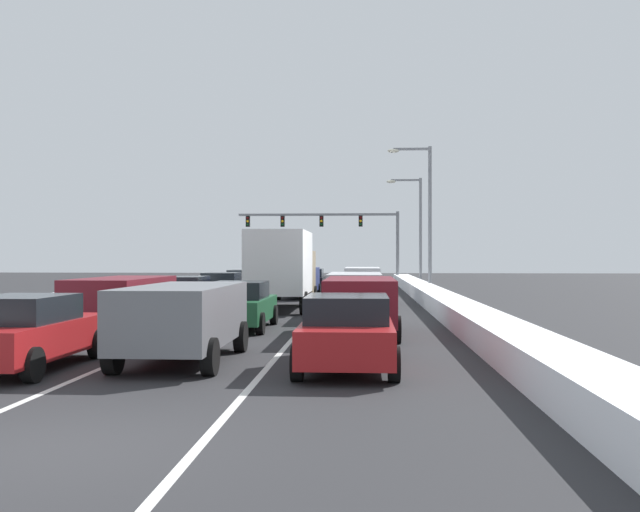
{
  "coord_description": "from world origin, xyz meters",
  "views": [
    {
      "loc": [
        3.69,
        -8.17,
        2.3
      ],
      "look_at": [
        0.77,
        38.5,
        2.33
      ],
      "focal_mm": 39.54,
      "sensor_mm": 36.0,
      "label": 1
    }
  ],
  "objects_px": {
    "suv_silver_right_lane_third": "(355,291)",
    "street_lamp_right_mid": "(416,222)",
    "suv_maroon_right_lane_second": "(360,301)",
    "suv_maroon_left_lane_second": "(122,300)",
    "suv_navy_center_lane_fourth": "(299,280)",
    "sedan_silver_left_lane_third": "(185,295)",
    "sedan_green_center_lane_second": "(239,305)",
    "sedan_white_left_lane_fifth": "(244,282)",
    "sedan_charcoal_right_lane_fourth": "(360,289)",
    "suv_gray_center_lane_nearest": "(184,316)",
    "box_truck_center_lane_third": "(282,266)",
    "traffic_light_gantry": "(337,227)",
    "sedan_black_center_lane_fifth": "(310,280)",
    "street_lamp_right_near": "(424,207)",
    "sedan_red_left_lane_nearest": "(25,332)",
    "sedan_charcoal_left_lane_fourth": "(222,288)",
    "sedan_red_right_lane_nearest": "(347,331)",
    "suv_white_right_lane_fifth": "(362,279)"
  },
  "relations": [
    {
      "from": "box_truck_center_lane_third",
      "to": "sedan_red_left_lane_nearest",
      "type": "height_order",
      "value": "box_truck_center_lane_third"
    },
    {
      "from": "sedan_charcoal_right_lane_fourth",
      "to": "suv_gray_center_lane_nearest",
      "type": "height_order",
      "value": "suv_gray_center_lane_nearest"
    },
    {
      "from": "sedan_green_center_lane_second",
      "to": "box_truck_center_lane_third",
      "type": "height_order",
      "value": "box_truck_center_lane_third"
    },
    {
      "from": "sedan_white_left_lane_fifth",
      "to": "box_truck_center_lane_third",
      "type": "bearing_deg",
      "value": -72.15
    },
    {
      "from": "suv_gray_center_lane_nearest",
      "to": "sedan_white_left_lane_fifth",
      "type": "height_order",
      "value": "suv_gray_center_lane_nearest"
    },
    {
      "from": "sedan_red_right_lane_nearest",
      "to": "sedan_green_center_lane_second",
      "type": "height_order",
      "value": "same"
    },
    {
      "from": "sedan_red_right_lane_nearest",
      "to": "suv_white_right_lane_fifth",
      "type": "bearing_deg",
      "value": 89.43
    },
    {
      "from": "suv_navy_center_lane_fourth",
      "to": "sedan_silver_left_lane_third",
      "type": "relative_size",
      "value": 1.09
    },
    {
      "from": "street_lamp_right_near",
      "to": "sedan_red_left_lane_nearest",
      "type": "bearing_deg",
      "value": -110.21
    },
    {
      "from": "suv_gray_center_lane_nearest",
      "to": "box_truck_center_lane_third",
      "type": "height_order",
      "value": "box_truck_center_lane_third"
    },
    {
      "from": "sedan_red_left_lane_nearest",
      "to": "sedan_charcoal_left_lane_fourth",
      "type": "bearing_deg",
      "value": 90.18
    },
    {
      "from": "sedan_charcoal_left_lane_fourth",
      "to": "street_lamp_right_mid",
      "type": "height_order",
      "value": "street_lamp_right_mid"
    },
    {
      "from": "sedan_green_center_lane_second",
      "to": "suv_maroon_left_lane_second",
      "type": "distance_m",
      "value": 3.6
    },
    {
      "from": "suv_silver_right_lane_third",
      "to": "sedan_black_center_lane_fifth",
      "type": "xyz_separation_m",
      "value": [
        -3.15,
        19.04,
        -0.25
      ]
    },
    {
      "from": "sedan_red_right_lane_nearest",
      "to": "suv_white_right_lane_fifth",
      "type": "height_order",
      "value": "suv_white_right_lane_fifth"
    },
    {
      "from": "suv_silver_right_lane_third",
      "to": "suv_maroon_left_lane_second",
      "type": "xyz_separation_m",
      "value": [
        -6.86,
        -5.96,
        0.0
      ]
    },
    {
      "from": "suv_maroon_left_lane_second",
      "to": "sedan_charcoal_right_lane_fourth",
      "type": "bearing_deg",
      "value": 61.22
    },
    {
      "from": "suv_gray_center_lane_nearest",
      "to": "suv_silver_right_lane_third",
      "type": "bearing_deg",
      "value": 72.56
    },
    {
      "from": "suv_white_right_lane_fifth",
      "to": "suv_navy_center_lane_fourth",
      "type": "height_order",
      "value": "same"
    },
    {
      "from": "traffic_light_gantry",
      "to": "street_lamp_right_near",
      "type": "distance_m",
      "value": 19.45
    },
    {
      "from": "box_truck_center_lane_third",
      "to": "sedan_white_left_lane_fifth",
      "type": "xyz_separation_m",
      "value": [
        -3.58,
        11.11,
        -1.14
      ]
    },
    {
      "from": "suv_silver_right_lane_third",
      "to": "street_lamp_right_mid",
      "type": "xyz_separation_m",
      "value": [
        4.22,
        26.63,
        3.89
      ]
    },
    {
      "from": "suv_navy_center_lane_fourth",
      "to": "sedan_charcoal_right_lane_fourth",
      "type": "bearing_deg",
      "value": -57.75
    },
    {
      "from": "suv_maroon_right_lane_second",
      "to": "sedan_charcoal_left_lane_fourth",
      "type": "distance_m",
      "value": 15.54
    },
    {
      "from": "suv_silver_right_lane_third",
      "to": "sedan_red_left_lane_nearest",
      "type": "relative_size",
      "value": 1.09
    },
    {
      "from": "sedan_red_left_lane_nearest",
      "to": "box_truck_center_lane_third",
      "type": "bearing_deg",
      "value": 78.13
    },
    {
      "from": "suv_maroon_right_lane_second",
      "to": "suv_maroon_left_lane_second",
      "type": "distance_m",
      "value": 7.09
    },
    {
      "from": "street_lamp_right_near",
      "to": "suv_gray_center_lane_nearest",
      "type": "bearing_deg",
      "value": -105.36
    },
    {
      "from": "sedan_green_center_lane_second",
      "to": "traffic_light_gantry",
      "type": "height_order",
      "value": "traffic_light_gantry"
    },
    {
      "from": "traffic_light_gantry",
      "to": "sedan_black_center_lane_fifth",
      "type": "bearing_deg",
      "value": -94.09
    },
    {
      "from": "sedan_charcoal_left_lane_fourth",
      "to": "sedan_red_left_lane_nearest",
      "type": "bearing_deg",
      "value": -89.82
    },
    {
      "from": "suv_silver_right_lane_third",
      "to": "box_truck_center_lane_third",
      "type": "relative_size",
      "value": 0.68
    },
    {
      "from": "sedan_red_right_lane_nearest",
      "to": "suv_white_right_lane_fifth",
      "type": "xyz_separation_m",
      "value": [
        0.25,
        25.73,
        0.25
      ]
    },
    {
      "from": "sedan_charcoal_right_lane_fourth",
      "to": "box_truck_center_lane_third",
      "type": "height_order",
      "value": "box_truck_center_lane_third"
    },
    {
      "from": "suv_maroon_right_lane_second",
      "to": "sedan_silver_left_lane_third",
      "type": "bearing_deg",
      "value": 134.05
    },
    {
      "from": "sedan_green_center_lane_second",
      "to": "suv_maroon_left_lane_second",
      "type": "xyz_separation_m",
      "value": [
        -3.26,
        -1.5,
        0.25
      ]
    },
    {
      "from": "sedan_green_center_lane_second",
      "to": "sedan_white_left_lane_fifth",
      "type": "height_order",
      "value": "same"
    },
    {
      "from": "sedan_charcoal_right_lane_fourth",
      "to": "suv_maroon_left_lane_second",
      "type": "xyz_separation_m",
      "value": [
        -7.01,
        -12.75,
        0.25
      ]
    },
    {
      "from": "box_truck_center_lane_third",
      "to": "suv_maroon_left_lane_second",
      "type": "distance_m",
      "value": 10.32
    },
    {
      "from": "street_lamp_right_near",
      "to": "suv_silver_right_lane_third",
      "type": "bearing_deg",
      "value": -103.86
    },
    {
      "from": "sedan_charcoal_right_lane_fourth",
      "to": "suv_navy_center_lane_fourth",
      "type": "xyz_separation_m",
      "value": [
        -3.38,
        5.36,
        0.25
      ]
    },
    {
      "from": "sedan_silver_left_lane_third",
      "to": "sedan_white_left_lane_fifth",
      "type": "relative_size",
      "value": 1.0
    },
    {
      "from": "sedan_silver_left_lane_third",
      "to": "street_lamp_right_near",
      "type": "height_order",
      "value": "street_lamp_right_near"
    },
    {
      "from": "street_lamp_right_near",
      "to": "sedan_black_center_lane_fifth",
      "type": "bearing_deg",
      "value": 157.21
    },
    {
      "from": "suv_navy_center_lane_fourth",
      "to": "sedan_red_left_lane_nearest",
      "type": "distance_m",
      "value": 24.94
    },
    {
      "from": "box_truck_center_lane_third",
      "to": "sedan_silver_left_lane_third",
      "type": "xyz_separation_m",
      "value": [
        -3.63,
        -2.51,
        -1.14
      ]
    },
    {
      "from": "suv_maroon_right_lane_second",
      "to": "sedan_charcoal_right_lane_fourth",
      "type": "bearing_deg",
      "value": 90.34
    },
    {
      "from": "suv_maroon_right_lane_second",
      "to": "suv_maroon_left_lane_second",
      "type": "height_order",
      "value": "same"
    },
    {
      "from": "suv_white_right_lane_fifth",
      "to": "suv_maroon_left_lane_second",
      "type": "distance_m",
      "value": 20.87
    },
    {
      "from": "box_truck_center_lane_third",
      "to": "sedan_silver_left_lane_third",
      "type": "bearing_deg",
      "value": -145.33
    }
  ]
}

